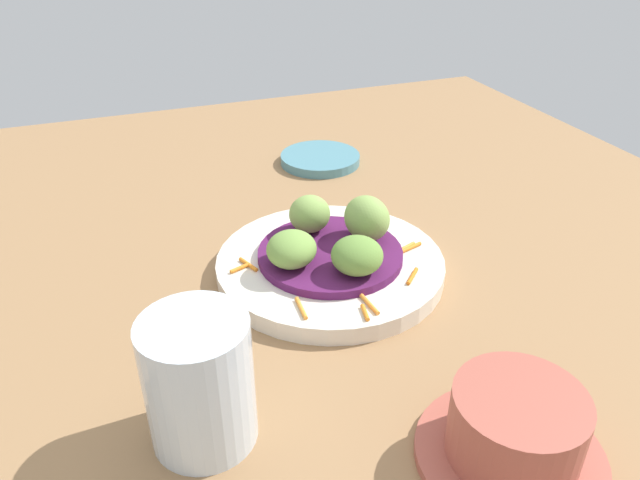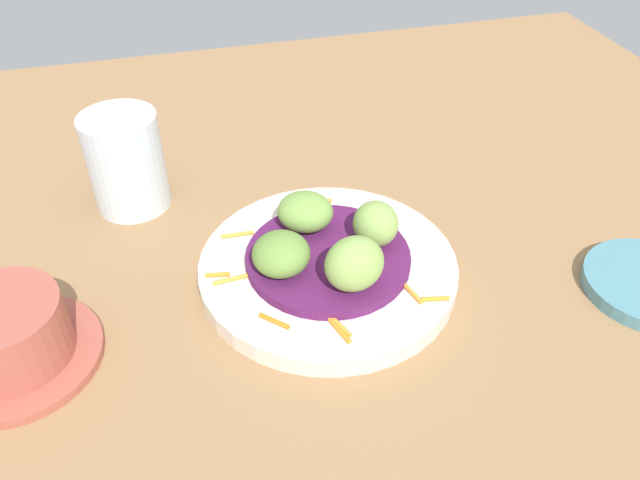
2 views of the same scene
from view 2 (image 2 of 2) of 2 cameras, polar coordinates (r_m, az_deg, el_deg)
name	(u,v)px [view 2 (image 2 of 2)]	position (r cm, az deg, el deg)	size (l,w,h in cm)	color
table_surface	(372,271)	(60.57, 4.76, -2.85)	(110.00, 110.00, 2.00)	#936D47
main_plate	(328,269)	(57.78, 0.72, -2.61)	(23.55, 23.55, 1.85)	silver
cabbage_bed	(328,257)	(56.87, 0.73, -1.59)	(14.93, 14.93, 0.89)	#51194C
carrot_garnish	(309,273)	(55.67, -1.04, -3.02)	(20.40, 19.67, 0.40)	orange
guac_scoop_left	(373,221)	(57.11, 4.81, 1.70)	(4.43, 4.10, 4.11)	#84A851
guac_scoop_center	(305,212)	(58.70, -1.35, 2.59)	(5.28, 4.92, 3.38)	#759E47
guac_scoop_right	(281,254)	(53.91, -3.55, -1.27)	(5.03, 5.05, 3.58)	olive
guac_scoop_back	(354,264)	(52.02, 3.13, -2.16)	(4.42, 5.19, 4.79)	#84A851
terracotta_bowl	(9,337)	(55.14, -26.34, -7.93)	(13.35, 13.35, 5.99)	#A85142
water_glass	(126,162)	(67.44, -17.18, 6.79)	(7.74, 7.74, 10.27)	silver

